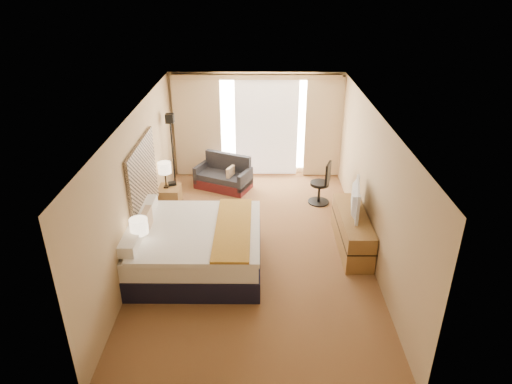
{
  "coord_description": "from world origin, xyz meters",
  "views": [
    {
      "loc": [
        0.07,
        -7.39,
        4.79
      ],
      "look_at": [
        0.01,
        0.4,
        0.96
      ],
      "focal_mm": 32.0,
      "sensor_mm": 36.0,
      "label": 1
    }
  ],
  "objects_px": {
    "nightstand_left": "(144,266)",
    "desk_chair": "(322,185)",
    "lamp_left": "(139,227)",
    "lamp_right": "(165,168)",
    "television": "(352,199)",
    "media_dresser": "(352,231)",
    "bed": "(194,247)",
    "loveseat": "(224,177)",
    "floor_lamp": "(171,138)",
    "nightstand_right": "(170,199)"
  },
  "relations": [
    {
      "from": "lamp_left",
      "to": "lamp_right",
      "type": "xyz_separation_m",
      "value": [
        -0.05,
        2.48,
        -0.03
      ]
    },
    {
      "from": "desk_chair",
      "to": "lamp_left",
      "type": "height_order",
      "value": "lamp_left"
    },
    {
      "from": "nightstand_left",
      "to": "television",
      "type": "bearing_deg",
      "value": 17.31
    },
    {
      "from": "nightstand_left",
      "to": "loveseat",
      "type": "distance_m",
      "value": 3.83
    },
    {
      "from": "floor_lamp",
      "to": "nightstand_right",
      "type": "bearing_deg",
      "value": -87.98
    },
    {
      "from": "nightstand_left",
      "to": "media_dresser",
      "type": "relative_size",
      "value": 0.31
    },
    {
      "from": "nightstand_right",
      "to": "desk_chair",
      "type": "xyz_separation_m",
      "value": [
        3.35,
        0.37,
        0.16
      ]
    },
    {
      "from": "bed",
      "to": "floor_lamp",
      "type": "distance_m",
      "value": 3.21
    },
    {
      "from": "nightstand_left",
      "to": "bed",
      "type": "relative_size",
      "value": 0.24
    },
    {
      "from": "bed",
      "to": "loveseat",
      "type": "xyz_separation_m",
      "value": [
        0.29,
        3.27,
        -0.14
      ]
    },
    {
      "from": "nightstand_left",
      "to": "nightstand_right",
      "type": "xyz_separation_m",
      "value": [
        0.0,
        2.5,
        0.0
      ]
    },
    {
      "from": "nightstand_left",
      "to": "bed",
      "type": "distance_m",
      "value": 0.91
    },
    {
      "from": "loveseat",
      "to": "lamp_left",
      "type": "height_order",
      "value": "lamp_left"
    },
    {
      "from": "media_dresser",
      "to": "lamp_left",
      "type": "relative_size",
      "value": 2.89
    },
    {
      "from": "nightstand_left",
      "to": "nightstand_right",
      "type": "relative_size",
      "value": 1.0
    },
    {
      "from": "lamp_right",
      "to": "lamp_left",
      "type": "bearing_deg",
      "value": -88.78
    },
    {
      "from": "floor_lamp",
      "to": "lamp_right",
      "type": "bearing_deg",
      "value": -91.83
    },
    {
      "from": "nightstand_right",
      "to": "lamp_right",
      "type": "bearing_deg",
      "value": -178.33
    },
    {
      "from": "loveseat",
      "to": "desk_chair",
      "type": "distance_m",
      "value": 2.39
    },
    {
      "from": "nightstand_left",
      "to": "nightstand_right",
      "type": "distance_m",
      "value": 2.5
    },
    {
      "from": "nightstand_left",
      "to": "lamp_left",
      "type": "height_order",
      "value": "lamp_left"
    },
    {
      "from": "nightstand_left",
      "to": "loveseat",
      "type": "relative_size",
      "value": 0.38
    },
    {
      "from": "media_dresser",
      "to": "desk_chair",
      "type": "height_order",
      "value": "desk_chair"
    },
    {
      "from": "floor_lamp",
      "to": "loveseat",
      "type": "bearing_deg",
      "value": 16.02
    },
    {
      "from": "nightstand_left",
      "to": "television",
      "type": "distance_m",
      "value": 3.89
    },
    {
      "from": "lamp_left",
      "to": "television",
      "type": "bearing_deg",
      "value": 17.02
    },
    {
      "from": "bed",
      "to": "lamp_right",
      "type": "height_order",
      "value": "lamp_right"
    },
    {
      "from": "floor_lamp",
      "to": "lamp_left",
      "type": "height_order",
      "value": "floor_lamp"
    },
    {
      "from": "bed",
      "to": "lamp_left",
      "type": "relative_size",
      "value": 3.68
    },
    {
      "from": "nightstand_right",
      "to": "bed",
      "type": "height_order",
      "value": "bed"
    },
    {
      "from": "nightstand_left",
      "to": "bed",
      "type": "bearing_deg",
      "value": 26.34
    },
    {
      "from": "desk_chair",
      "to": "lamp_left",
      "type": "distance_m",
      "value": 4.44
    },
    {
      "from": "nightstand_right",
      "to": "lamp_right",
      "type": "relative_size",
      "value": 0.95
    },
    {
      "from": "bed",
      "to": "loveseat",
      "type": "height_order",
      "value": "bed"
    },
    {
      "from": "nightstand_left",
      "to": "desk_chair",
      "type": "xyz_separation_m",
      "value": [
        3.35,
        2.87,
        0.16
      ]
    },
    {
      "from": "nightstand_left",
      "to": "lamp_right",
      "type": "distance_m",
      "value": 2.6
    },
    {
      "from": "media_dresser",
      "to": "bed",
      "type": "height_order",
      "value": "bed"
    },
    {
      "from": "nightstand_left",
      "to": "lamp_right",
      "type": "bearing_deg",
      "value": 91.31
    },
    {
      "from": "bed",
      "to": "television",
      "type": "relative_size",
      "value": 2.31
    },
    {
      "from": "lamp_right",
      "to": "bed",
      "type": "bearing_deg",
      "value": -67.6
    },
    {
      "from": "nightstand_left",
      "to": "television",
      "type": "xyz_separation_m",
      "value": [
        3.65,
        1.14,
        0.71
      ]
    },
    {
      "from": "television",
      "to": "media_dresser",
      "type": "bearing_deg",
      "value": -140.37
    },
    {
      "from": "loveseat",
      "to": "television",
      "type": "height_order",
      "value": "television"
    },
    {
      "from": "desk_chair",
      "to": "nightstand_right",
      "type": "bearing_deg",
      "value": -153.67
    },
    {
      "from": "nightstand_right",
      "to": "floor_lamp",
      "type": "height_order",
      "value": "floor_lamp"
    },
    {
      "from": "nightstand_left",
      "to": "floor_lamp",
      "type": "height_order",
      "value": "floor_lamp"
    },
    {
      "from": "bed",
      "to": "desk_chair",
      "type": "height_order",
      "value": "bed"
    },
    {
      "from": "desk_chair",
      "to": "loveseat",
      "type": "bearing_deg",
      "value": -179.62
    },
    {
      "from": "lamp_left",
      "to": "nightstand_right",
      "type": "bearing_deg",
      "value": 89.9
    },
    {
      "from": "desk_chair",
      "to": "lamp_right",
      "type": "xyz_separation_m",
      "value": [
        -3.4,
        -0.37,
        0.56
      ]
    }
  ]
}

